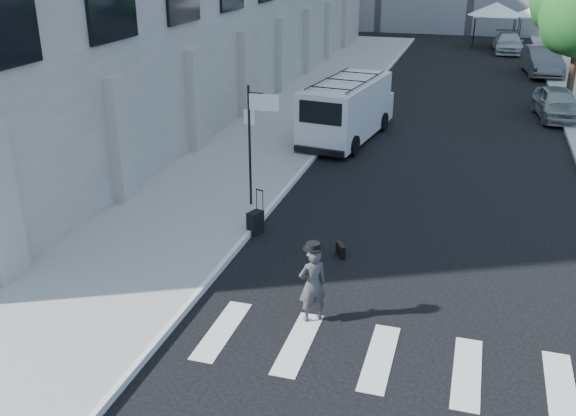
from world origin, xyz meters
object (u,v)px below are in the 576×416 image
Objects in this scene: suitcase at (255,223)px; parked_car_a at (557,103)px; parked_car_b at (542,61)px; cargo_van at (348,109)px; businessman at (313,285)px; parked_car_c at (508,43)px; briefcase at (341,250)px.

parked_car_a reaches higher than suitcase.
cargo_van is at bearing -123.70° from parked_car_b.
suitcase is at bearing -126.73° from parked_car_a.
businessman is at bearing -73.44° from cargo_van.
parked_car_c reaches higher than suitcase.
briefcase is at bearing -126.41° from businessman.
businessman is 0.40× the size of parked_car_a.
briefcase is 0.11× the size of parked_car_a.
suitcase is at bearing 134.66° from briefcase.
cargo_van is (0.49, 9.58, 0.88)m from suitcase.
parked_car_c is (6.48, 24.40, -0.52)m from cargo_van.
briefcase is at bearing -118.35° from parked_car_a.
businessman is 30.16m from parked_car_b.
briefcase is at bearing -71.23° from cargo_van.
suitcase is 0.30× the size of parked_car_a.
businessman is 3.07m from briefcase.
suitcase is 27.27m from parked_car_b.
parked_car_a is at bearing 80.78° from suitcase.
suitcase is 34.69m from parked_car_c.
suitcase is at bearing -85.14° from cargo_van.
parked_car_b reaches higher than parked_car_c.
parked_car_a is 0.82× the size of parked_car_b.
suitcase is (-2.48, 0.68, 0.15)m from briefcase.
parked_car_a is (6.16, 18.94, -0.13)m from businessman.
parked_car_b is at bearing 82.96° from parked_car_a.
parked_car_a is at bearing 42.44° from cargo_van.
suitcase is 9.63m from cargo_van.
parked_car_a reaches higher than briefcase.
briefcase is at bearing 5.12° from suitcase.
briefcase is 0.09× the size of parked_car_c.
businessman is 0.35× the size of parked_car_c.
parked_car_a is (6.22, 15.94, 0.52)m from briefcase.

